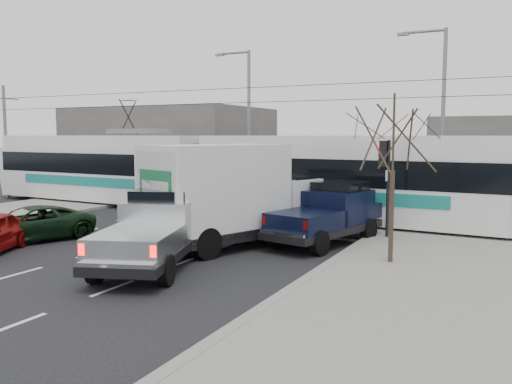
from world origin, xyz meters
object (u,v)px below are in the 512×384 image
at_px(street_lamp_far, 246,116).
at_px(box_truck, 230,196).
at_px(silver_pickup, 157,228).
at_px(green_car, 29,224).
at_px(traffic_signal, 385,167).
at_px(bare_tree, 393,140).
at_px(street_lamp_near, 439,111).
at_px(tram, 205,172).
at_px(navy_pickup, 330,214).

height_order(street_lamp_far, box_truck, street_lamp_far).
bearing_deg(silver_pickup, green_car, 154.07).
bearing_deg(traffic_signal, box_truck, -143.34).
height_order(bare_tree, street_lamp_far, street_lamp_far).
distance_m(street_lamp_near, box_truck, 12.70).
bearing_deg(traffic_signal, bare_tree, -74.24).
bearing_deg(traffic_signal, tram, 160.97).
height_order(street_lamp_far, silver_pickup, street_lamp_far).
height_order(tram, box_truck, tram).
bearing_deg(box_truck, street_lamp_far, 135.19).
bearing_deg(street_lamp_near, navy_pickup, -105.69).
distance_m(bare_tree, street_lamp_far, 17.97).
bearing_deg(navy_pickup, green_car, -141.87).
relative_size(traffic_signal, box_truck, 0.47).
bearing_deg(silver_pickup, bare_tree, 4.60).
xyz_separation_m(silver_pickup, green_car, (-6.45, 0.83, -0.47)).
height_order(tram, green_car, tram).
relative_size(street_lamp_near, tram, 0.31).
height_order(bare_tree, traffic_signal, bare_tree).
height_order(street_lamp_far, navy_pickup, street_lamp_far).
height_order(tram, navy_pickup, tram).
distance_m(traffic_signal, street_lamp_near, 7.91).
bearing_deg(bare_tree, street_lamp_far, 131.12).
bearing_deg(street_lamp_near, silver_pickup, -113.42).
bearing_deg(bare_tree, tram, 146.07).
bearing_deg(green_car, bare_tree, 30.06).
bearing_deg(tram, box_truck, -48.70).
bearing_deg(street_lamp_far, box_truck, -65.11).
distance_m(silver_pickup, box_truck, 3.46).
bearing_deg(traffic_signal, silver_pickup, -128.25).
bearing_deg(box_truck, silver_pickup, -81.57).
height_order(traffic_signal, street_lamp_near, street_lamp_near).
relative_size(traffic_signal, street_lamp_near, 0.40).
height_order(bare_tree, street_lamp_near, street_lamp_near).
distance_m(street_lamp_near, green_car, 18.99).
relative_size(box_truck, navy_pickup, 1.38).
height_order(traffic_signal, street_lamp_far, street_lamp_far).
xyz_separation_m(bare_tree, street_lamp_far, (-11.79, 13.50, 1.32)).
bearing_deg(navy_pickup, traffic_signal, 53.80).
distance_m(tram, navy_pickup, 9.57).
bearing_deg(silver_pickup, navy_pickup, 36.99).
xyz_separation_m(street_lamp_far, green_car, (-1.14, -15.45, -4.47)).
bearing_deg(navy_pickup, bare_tree, -29.32).
relative_size(street_lamp_near, silver_pickup, 1.39).
relative_size(silver_pickup, box_truck, 0.85).
xyz_separation_m(silver_pickup, box_truck, (0.70, 3.32, 0.67)).
bearing_deg(bare_tree, box_truck, 174.66).
relative_size(bare_tree, silver_pickup, 0.77).
distance_m(bare_tree, traffic_signal, 4.28).
bearing_deg(tram, green_car, -97.61).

